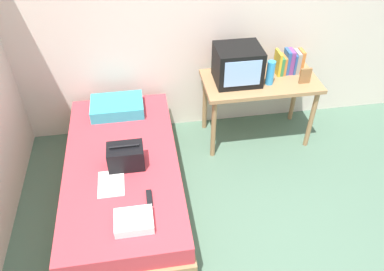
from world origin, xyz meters
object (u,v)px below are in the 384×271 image
Objects in this scene: magazine at (111,184)px; remote_dark at (149,198)px; bed at (124,180)px; picture_frame at (305,76)px; tv at (238,65)px; folded_towel at (134,221)px; book_row at (289,62)px; handbag at (126,156)px; pillow at (117,107)px; water_bottle at (270,73)px; desk at (260,87)px.

remote_dark is (0.29, -0.21, 0.01)m from magazine.
picture_frame is (1.84, 0.57, 0.57)m from bed.
magazine is (-1.27, -0.99, -0.42)m from tv.
folded_towel is (-1.10, -1.42, -0.39)m from tv.
book_row is 1.76× the size of remote_dark.
book_row reaches higher than handbag.
pillow is at bearing 100.87° from remote_dark.
bed is 6.67× the size of handbag.
magazine is at bearing -123.95° from handbag.
tv is at bearing 31.40° from bed.
pillow is 1.84× the size of folded_towel.
water_bottle is 1.51× the size of picture_frame.
water_bottle is 1.57× the size of remote_dark.
picture_frame is (0.40, -0.13, 0.17)m from desk.
desk is at bearing 162.15° from picture_frame.
desk is 2.26× the size of pillow.
book_row is 2.26m from folded_towel.
book_row reaches higher than picture_frame.
folded_towel is (-0.13, -0.22, 0.03)m from remote_dark.
pillow is at bearing 176.12° from water_bottle.
tv is 1.61× the size of book_row.
book_row is at bearing 8.26° from tv.
tv is at bearing 50.77° from remote_dark.
pillow is at bearing 95.01° from handbag.
tv is at bearing 34.83° from handbag.
tv reaches higher than folded_towel.
picture_frame is 0.54× the size of handbag.
picture_frame reaches higher than pillow.
remote_dark is 0.56× the size of folded_towel.
handbag reaches higher than folded_towel.
handbag is (-1.44, -0.69, -0.27)m from water_bottle.
tv is 1.80× the size of water_bottle.
desk is 4.00× the size of magazine.
water_bottle reaches higher than magazine.
magazine is at bearing -149.73° from book_row.
desk is at bearing -0.73° from pillow.
bed is at bearing 72.34° from magazine.
pillow is at bearing 175.43° from picture_frame.
bed is 12.30× the size of picture_frame.
bed is 8.17× the size of water_bottle.
magazine is 0.46m from folded_towel.
bed is at bearing -155.29° from book_row.
picture_frame is (0.35, -0.05, -0.04)m from water_bottle.
desk is at bearing 26.16° from bed.
tv is 0.86× the size of pillow.
remote_dark is (-1.54, -1.28, -0.35)m from book_row.
magazine is at bearing -156.41° from picture_frame.
pillow is (-1.51, 0.10, -0.31)m from water_bottle.
magazine is at bearing -150.65° from water_bottle.
remote_dark is (-1.28, -1.09, -0.36)m from water_bottle.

